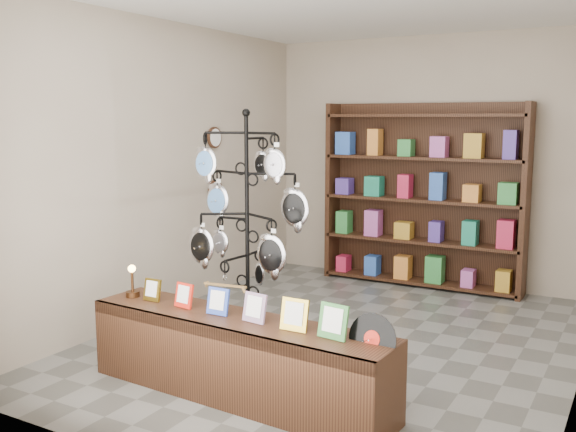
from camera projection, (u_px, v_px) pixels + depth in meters
The scene contains 6 objects.
ground at pixel (340, 340), 5.88m from camera, with size 5.00×5.00×0.00m, color slate.
room_envelope at pixel (343, 137), 5.60m from camera, with size 5.00×5.00×5.00m.
display_tree at pixel (247, 214), 5.43m from camera, with size 1.07×0.92×2.09m.
front_shelf at pixel (237, 357), 4.64m from camera, with size 2.44×0.63×0.86m.
back_shelving at pixel (422, 201), 7.70m from camera, with size 2.42×0.36×2.20m.
wall_clocks at pixel (215, 164), 7.31m from camera, with size 0.03×0.24×0.84m.
Camera 1 is at (2.37, -5.14, 2.01)m, focal length 40.00 mm.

